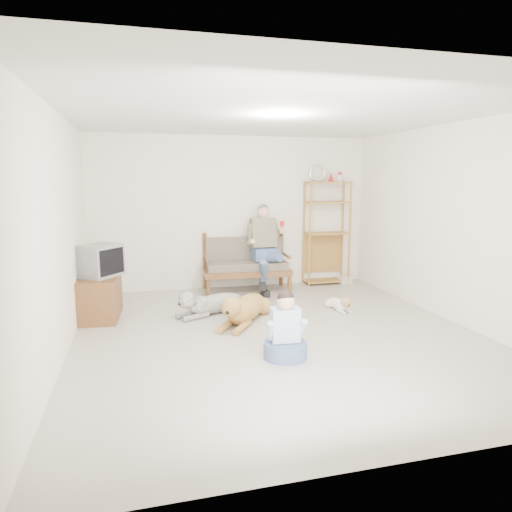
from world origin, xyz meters
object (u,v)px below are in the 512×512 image
object	(u,v)px
loveseat	(246,263)
golden_retriever	(244,309)
tv_stand	(100,297)
etagere	(327,232)

from	to	relation	value
loveseat	golden_retriever	size ratio (longest dim) A/B	1.15
loveseat	tv_stand	distance (m)	2.62
etagere	golden_retriever	world-z (taller)	etagere
etagere	tv_stand	world-z (taller)	etagere
loveseat	etagere	world-z (taller)	etagere
etagere	golden_retriever	size ratio (longest dim) A/B	1.65
tv_stand	golden_retriever	world-z (taller)	tv_stand
loveseat	golden_retriever	world-z (taller)	loveseat
etagere	tv_stand	size ratio (longest dim) A/B	2.37
golden_retriever	loveseat	bearing A→B (deg)	109.79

